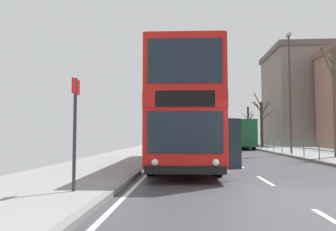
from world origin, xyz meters
TOP-DOWN VIEW (x-y plane):
  - ground at (-0.72, -0.00)m, footprint 15.80×140.00m
  - double_decker_bus_main at (-2.67, 7.13)m, footprint 3.42×11.65m
  - background_bus_far_lane at (2.93, 26.18)m, footprint 2.71×9.41m
  - pedestrian_railing_far_kerb at (4.45, 9.22)m, footprint 0.05×25.54m
  - bus_stop_sign_near at (-5.14, -0.34)m, footprint 0.08×0.44m
  - street_lamp_far_side at (5.11, 15.56)m, footprint 0.28×0.60m
  - bare_tree_far_00 at (6.54, 11.63)m, footprint 3.23×1.83m
  - bare_tree_far_01 at (6.55, 38.70)m, footprint 1.31×3.04m
  - bare_tree_far_02 at (6.08, 28.52)m, footprint 2.35×1.82m
  - background_building_01 at (15.89, 35.75)m, footprint 14.11×10.78m

SIDE VIEW (x-z plane):
  - ground at x=-0.72m, z-range -0.06..0.14m
  - pedestrian_railing_far_kerb at x=4.45m, z-range 0.32..1.29m
  - background_bus_far_lane at x=2.93m, z-range 0.14..3.09m
  - bus_stop_sign_near at x=-5.14m, z-range 0.45..3.12m
  - double_decker_bus_main at x=-2.67m, z-range 0.10..4.68m
  - bare_tree_far_01 at x=6.55m, z-range 0.23..5.71m
  - bare_tree_far_02 at x=6.08m, z-range -0.05..6.09m
  - bare_tree_far_00 at x=6.54m, z-range 0.23..7.31m
  - street_lamp_far_side at x=5.11m, z-range 0.77..9.63m
  - background_building_01 at x=15.89m, z-range 0.03..13.18m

